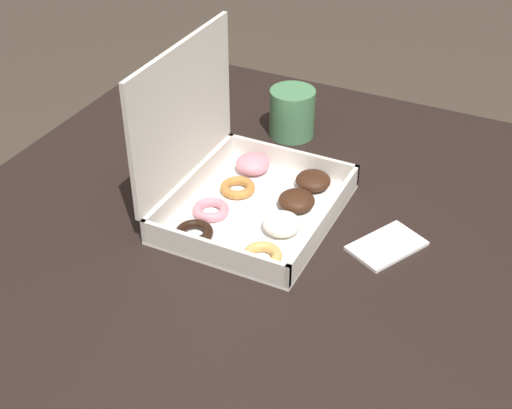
# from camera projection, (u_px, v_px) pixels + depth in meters

# --- Properties ---
(dining_table) EXTENTS (1.06, 0.98, 0.70)m
(dining_table) POSITION_uv_depth(u_px,v_px,m) (248.00, 261.00, 1.24)
(dining_table) COLOR black
(dining_table) RESTS_ON ground_plane
(donut_box) EXTENTS (0.30, 0.26, 0.28)m
(donut_box) POSITION_uv_depth(u_px,v_px,m) (240.00, 180.00, 1.18)
(donut_box) COLOR white
(donut_box) RESTS_ON dining_table
(coffee_mug) EXTENTS (0.09, 0.09, 0.10)m
(coffee_mug) POSITION_uv_depth(u_px,v_px,m) (292.00, 112.00, 1.39)
(coffee_mug) COLOR #4C8456
(coffee_mug) RESTS_ON dining_table
(paper_napkin) EXTENTS (0.14, 0.12, 0.01)m
(paper_napkin) POSITION_uv_depth(u_px,v_px,m) (387.00, 246.00, 1.13)
(paper_napkin) COLOR white
(paper_napkin) RESTS_ON dining_table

